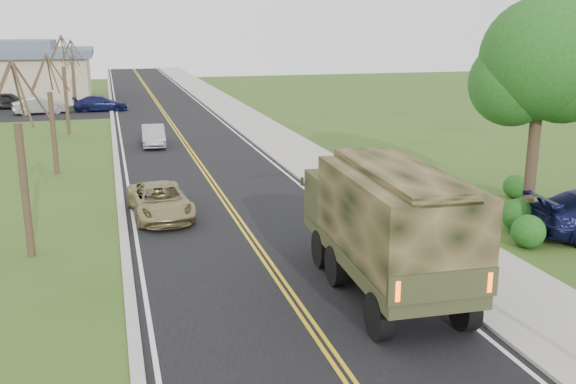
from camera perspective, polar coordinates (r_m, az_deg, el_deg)
name	(u,v)px	position (r m, az deg, el deg)	size (l,w,h in m)	color
road	(167,118)	(51.13, -10.66, 6.48)	(8.00, 120.00, 0.01)	black
curb_right	(220,115)	(51.64, -6.05, 6.79)	(0.30, 120.00, 0.12)	#9E998E
sidewalk_right	(242,115)	(51.96, -4.13, 6.87)	(3.20, 120.00, 0.10)	#9E998E
curb_left	(112,120)	(50.94, -15.34, 6.23)	(0.30, 120.00, 0.10)	#9E998E
leafy_tree	(541,68)	(25.63, 21.57, 10.18)	(4.83, 4.50, 8.10)	#38281C
bare_tree_a	(23,175)	(21.10, -22.49, 1.42)	(1.93, 2.26, 6.08)	#38281C
bare_tree_b	(53,123)	(32.88, -20.20, 5.76)	(1.83, 2.14, 5.73)	#38281C
bare_tree_c	(66,92)	(44.74, -19.16, 8.37)	(2.04, 2.39, 6.42)	#38281C
bare_tree_d	(74,81)	(56.70, -18.51, 9.36)	(1.88, 2.20, 5.91)	#38281C
military_truck	(386,220)	(17.08, 8.71, -2.46)	(2.81, 7.35, 3.61)	black
suv_champagne	(160,201)	(24.59, -11.30, -0.79)	(2.06, 4.47, 1.24)	#968654
sedan_silver	(153,136)	(39.25, -11.88, 4.91)	(1.31, 3.76, 1.24)	#A7A7AC
lot_car_dark	(8,101)	(60.76, -23.62, 7.45)	(1.69, 4.19, 1.43)	black
lot_car_silver	(40,106)	(56.19, -21.19, 7.17)	(1.45, 4.16, 1.37)	#ABABB0
lot_car_navy	(101,104)	(56.50, -16.33, 7.55)	(1.79, 4.41, 1.28)	#10133C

